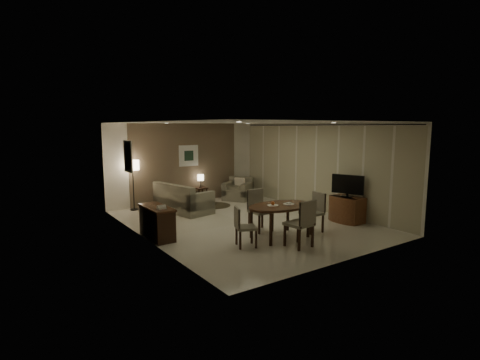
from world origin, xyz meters
TOP-DOWN VIEW (x-y plane):
  - room_shell at (0.00, 0.40)m, footprint 5.50×7.00m
  - taupe_accent at (0.00, 3.48)m, footprint 3.96×0.03m
  - curtain_wall at (2.68, 0.00)m, footprint 0.08×6.70m
  - curtain_rod at (2.68, 0.00)m, footprint 0.03×6.80m
  - art_back_frame at (0.10, 3.46)m, footprint 0.72×0.03m
  - art_back_canvas at (0.10, 3.44)m, footprint 0.34×0.01m
  - art_left_frame at (-2.72, 1.20)m, footprint 0.03×0.60m
  - art_left_canvas at (-2.71, 1.20)m, footprint 0.01×0.46m
  - downlight_nl at (-1.40, -1.80)m, footprint 0.10×0.10m
  - downlight_nr at (1.40, -1.80)m, footprint 0.10×0.10m
  - downlight_fl at (-1.40, 1.80)m, footprint 0.10×0.10m
  - downlight_fr at (1.40, 1.80)m, footprint 0.10×0.10m
  - console_desk at (-2.49, 0.00)m, footprint 0.48×1.20m
  - telephone at (-2.49, -0.30)m, footprint 0.20×0.14m
  - tv_cabinet at (2.40, -1.50)m, footprint 0.48×0.90m
  - flat_tv at (2.38, -1.50)m, footprint 0.36×0.85m
  - dining_table at (-0.09, -1.59)m, footprint 1.65×1.03m
  - chair_near at (-0.20, -2.34)m, footprint 0.54×0.54m
  - chair_far at (-0.12, -0.89)m, footprint 0.50×0.50m
  - chair_left at (-1.13, -1.69)m, footprint 0.55×0.55m
  - chair_right at (0.88, -1.66)m, footprint 0.50×0.50m
  - plate_a at (-0.27, -1.54)m, footprint 0.26×0.26m
  - plate_b at (0.13, -1.64)m, footprint 0.26×0.26m
  - fruit_apple at (-0.27, -1.54)m, footprint 0.09×0.09m
  - napkin at (0.13, -1.64)m, footprint 0.12×0.08m
  - round_rug at (0.44, 2.39)m, footprint 1.13×1.13m
  - sofa at (-0.76, 2.16)m, footprint 2.03×1.29m
  - armchair at (1.66, 2.75)m, footprint 1.20×1.21m
  - side_table at (0.44, 3.25)m, footprint 0.38×0.38m
  - table_lamp at (0.44, 3.25)m, footprint 0.22×0.22m
  - floor_lamp at (-1.93, 3.25)m, footprint 0.40×0.40m

SIDE VIEW (x-z plane):
  - round_rug at x=0.44m, z-range 0.00..0.01m
  - side_table at x=0.44m, z-range 0.00..0.49m
  - tv_cabinet at x=2.40m, z-range 0.00..0.70m
  - console_desk at x=-2.49m, z-range 0.00..0.75m
  - dining_table at x=-0.09m, z-range 0.00..0.78m
  - armchair at x=1.66m, z-range 0.00..0.80m
  - chair_left at x=-1.13m, z-range 0.00..0.87m
  - sofa at x=-0.76m, z-range 0.00..0.88m
  - chair_right at x=0.88m, z-range 0.00..0.97m
  - chair_far at x=-0.12m, z-range 0.00..1.03m
  - chair_near at x=-0.20m, z-range 0.00..1.05m
  - table_lamp at x=0.44m, z-range 0.49..0.99m
  - floor_lamp at x=-1.93m, z-range 0.00..1.56m
  - plate_a at x=-0.27m, z-range 0.78..0.79m
  - plate_b at x=0.13m, z-range 0.78..0.79m
  - telephone at x=-2.49m, z-range 0.76..0.85m
  - napkin at x=0.13m, z-range 0.79..0.82m
  - fruit_apple at x=-0.27m, z-range 0.79..0.88m
  - flat_tv at x=2.38m, z-range 0.72..1.32m
  - curtain_wall at x=2.68m, z-range 0.03..2.61m
  - taupe_accent at x=0.00m, z-range 0.00..2.70m
  - room_shell at x=0.00m, z-range 0.00..2.70m
  - art_back_frame at x=0.10m, z-range 1.24..1.96m
  - art_back_canvas at x=0.10m, z-range 1.43..1.77m
  - art_left_frame at x=-2.72m, z-range 1.45..2.25m
  - art_left_canvas at x=-2.71m, z-range 1.53..2.17m
  - curtain_rod at x=2.68m, z-range 2.62..2.66m
  - downlight_nl at x=-1.40m, z-range 2.68..2.69m
  - downlight_nr at x=1.40m, z-range 2.68..2.69m
  - downlight_fl at x=-1.40m, z-range 2.68..2.69m
  - downlight_fr at x=1.40m, z-range 2.68..2.69m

